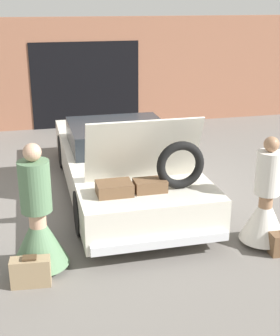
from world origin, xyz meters
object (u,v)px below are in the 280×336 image
at_px(person_left, 38,227).
at_px(person_right, 265,207).
at_px(car, 122,162).
at_px(suitcase_beside_left_person, 31,272).

bearing_deg(person_left, person_right, 84.10).
bearing_deg(car, person_right, -57.07).
bearing_deg(suitcase_beside_left_person, car, 57.79).
relative_size(car, suitcase_beside_left_person, 10.27).
bearing_deg(person_right, suitcase_beside_left_person, 101.50).
height_order(person_left, suitcase_beside_left_person, person_left).
relative_size(person_left, suitcase_beside_left_person, 3.42).
distance_m(car, person_left, 2.72).
xyz_separation_m(car, suitcase_beside_left_person, (-1.64, -2.60, -0.36)).
xyz_separation_m(person_right, suitcase_beside_left_person, (-3.15, -0.28, -0.37)).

